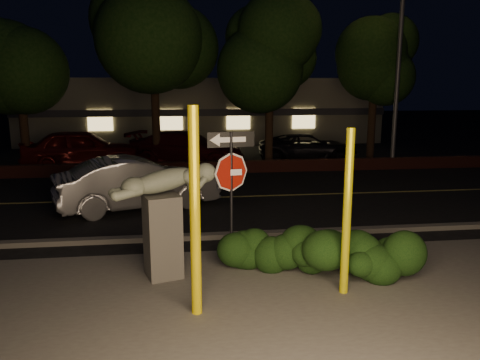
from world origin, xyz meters
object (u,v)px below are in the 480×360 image
object	(u,v)px
sculpture	(164,209)
parked_car_red	(82,149)
streetlight	(396,38)
silver_sedan	(137,183)
parked_car_darkred	(187,148)
yellow_pole_right	(347,213)
signpost	(231,173)
yellow_pole_left	(195,214)
parked_car_dark	(308,147)

from	to	relation	value
sculpture	parked_car_red	distance (m)	13.18
streetlight	parked_car_red	world-z (taller)	streetlight
sculpture	silver_sedan	size ratio (longest dim) A/B	0.46
parked_car_darkred	sculpture	bearing A→B (deg)	-162.67
yellow_pole_right	signpost	distance (m)	2.38
yellow_pole_left	parked_car_dark	xyz separation A→B (m)	(5.85, 14.74, -1.01)
yellow_pole_left	yellow_pole_right	size ratio (longest dim) A/B	1.14
streetlight	silver_sedan	distance (m)	12.54
yellow_pole_right	signpost	size ratio (longest dim) A/B	1.07
sculpture	streetlight	xyz separation A→B (m)	(9.32, 10.58, 4.19)
yellow_pole_right	sculpture	xyz separation A→B (m)	(-3.14, 1.15, -0.13)
yellow_pole_left	sculpture	distance (m)	1.71
sculpture	parked_car_red	bearing A→B (deg)	91.02
parked_car_red	parked_car_dark	size ratio (longest dim) A/B	1.07
signpost	streetlight	bearing A→B (deg)	44.04
parked_car_darkred	yellow_pole_left	bearing A→B (deg)	-160.22
parked_car_red	sculpture	bearing A→B (deg)	-169.70
signpost	parked_car_darkred	world-z (taller)	signpost
silver_sedan	yellow_pole_left	bearing A→B (deg)	172.55
yellow_pole_right	parked_car_darkred	world-z (taller)	yellow_pole_right
parked_car_dark	yellow_pole_right	bearing A→B (deg)	173.08
yellow_pole_right	streetlight	size ratio (longest dim) A/B	0.32
yellow_pole_left	streetlight	distance (m)	15.49
sculpture	parked_car_darkred	size ratio (longest dim) A/B	0.41
yellow_pole_right	yellow_pole_left	bearing A→B (deg)	-170.51
streetlight	parked_car_dark	size ratio (longest dim) A/B	1.98
yellow_pole_left	yellow_pole_right	bearing A→B (deg)	9.49
silver_sedan	signpost	bearing A→B (deg)	-175.13
silver_sedan	yellow_pole_right	bearing A→B (deg)	-166.99
parked_car_red	yellow_pole_right	bearing A→B (deg)	-159.82
signpost	sculpture	world-z (taller)	signpost
signpost	parked_car_red	bearing A→B (deg)	105.15
yellow_pole_left	streetlight	world-z (taller)	streetlight
parked_car_red	parked_car_darkred	distance (m)	4.57
yellow_pole_right	parked_car_red	distance (m)	15.45
signpost	sculpture	xyz separation A→B (m)	(-1.30, -0.28, -0.62)
sculpture	parked_car_dark	xyz separation A→B (m)	(6.39, 13.15, -0.68)
yellow_pole_left	silver_sedan	world-z (taller)	yellow_pole_left
parked_car_dark	signpost	bearing A→B (deg)	164.32
sculpture	silver_sedan	xyz separation A→B (m)	(-0.96, 5.17, -0.56)
yellow_pole_left	sculpture	size ratio (longest dim) A/B	1.54
yellow_pole_left	yellow_pole_right	xyz separation A→B (m)	(2.60, 0.44, -0.20)
sculpture	silver_sedan	bearing A→B (deg)	83.96
yellow_pole_right	parked_car_darkred	size ratio (longest dim) A/B	0.55
parked_car_red	parked_car_dark	bearing A→B (deg)	-93.95
yellow_pole_left	silver_sedan	size ratio (longest dim) A/B	0.71
yellow_pole_left	streetlight	bearing A→B (deg)	54.19
signpost	silver_sedan	distance (m)	5.52
parked_car_darkred	signpost	bearing A→B (deg)	-156.74
sculpture	parked_car_darkred	xyz separation A→B (m)	(0.60, 12.74, -0.57)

